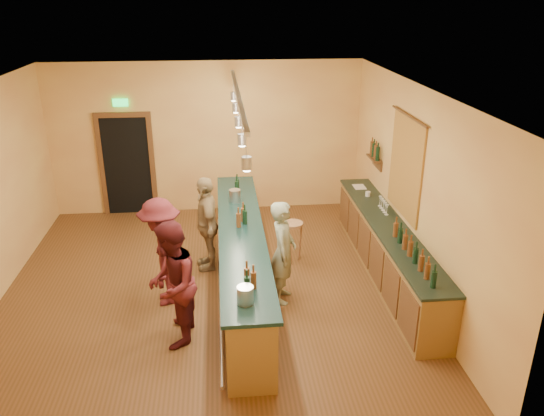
{
  "coord_description": "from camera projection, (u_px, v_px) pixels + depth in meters",
  "views": [
    {
      "loc": [
        0.26,
        -7.49,
        4.46
      ],
      "look_at": [
        1.04,
        0.2,
        1.31
      ],
      "focal_mm": 35.0,
      "sensor_mm": 36.0,
      "label": 1
    }
  ],
  "objects": [
    {
      "name": "tapestry",
      "position": [
        406.0,
        167.0,
        8.53
      ],
      "size": [
        0.03,
        1.4,
        1.6
      ],
      "primitive_type": "cube",
      "color": "#9C3C1F",
      "rests_on": "wall_right"
    },
    {
      "name": "wall_front",
      "position": [
        198.0,
        338.0,
        4.73
      ],
      "size": [
        6.5,
        0.02,
        3.2
      ],
      "primitive_type": "cube",
      "color": "#CE874D",
      "rests_on": "floor"
    },
    {
      "name": "customer_c",
      "position": [
        161.0,
        252.0,
        7.95
      ],
      "size": [
        0.75,
        1.16,
        1.69
      ],
      "primitive_type": "imported",
      "rotation": [
        0.0,
        0.0,
        -1.46
      ],
      "color": "#59191E",
      "rests_on": "floor"
    },
    {
      "name": "bartender",
      "position": [
        283.0,
        252.0,
        8.01
      ],
      "size": [
        0.51,
        0.67,
        1.63
      ],
      "primitive_type": "imported",
      "rotation": [
        0.0,
        0.0,
        1.36
      ],
      "color": "gray",
      "rests_on": "floor"
    },
    {
      "name": "doorway",
      "position": [
        127.0,
        163.0,
        11.17
      ],
      "size": [
        1.15,
        0.09,
        2.48
      ],
      "color": "black",
      "rests_on": "wall_back"
    },
    {
      "name": "back_counter",
      "position": [
        387.0,
        250.0,
        8.82
      ],
      "size": [
        0.6,
        4.55,
        1.27
      ],
      "color": "brown",
      "rests_on": "floor"
    },
    {
      "name": "wall_right",
      "position": [
        414.0,
        190.0,
        8.26
      ],
      "size": [
        0.02,
        7.0,
        3.2
      ],
      "primitive_type": "cube",
      "color": "#CE874D",
      "rests_on": "floor"
    },
    {
      "name": "bar_stool",
      "position": [
        293.0,
        230.0,
        9.27
      ],
      "size": [
        0.36,
        0.36,
        0.74
      ],
      "rotation": [
        0.0,
        0.0,
        0.42
      ],
      "color": "#9B6A46",
      "rests_on": "floor"
    },
    {
      "name": "bottle_shelf",
      "position": [
        375.0,
        152.0,
        9.98
      ],
      "size": [
        0.17,
        0.55,
        0.54
      ],
      "color": "#512618",
      "rests_on": "wall_right"
    },
    {
      "name": "floor",
      "position": [
        209.0,
        290.0,
        8.56
      ],
      "size": [
        7.0,
        7.0,
        0.0
      ],
      "primitive_type": "plane",
      "color": "#573618",
      "rests_on": "ground"
    },
    {
      "name": "pendant_track",
      "position": [
        238.0,
        105.0,
        7.48
      ],
      "size": [
        0.11,
        4.6,
        0.5
      ],
      "color": "silver",
      "rests_on": "ceiling"
    },
    {
      "name": "customer_a",
      "position": [
        172.0,
        284.0,
        7.0
      ],
      "size": [
        0.73,
        0.91,
        1.76
      ],
      "primitive_type": "imported",
      "rotation": [
        0.0,
        0.0,
        -1.65
      ],
      "color": "#59191E",
      "rests_on": "floor"
    },
    {
      "name": "customer_b",
      "position": [
        207.0,
        223.0,
        8.99
      ],
      "size": [
        0.53,
        1.01,
        1.65
      ],
      "primitive_type": "imported",
      "rotation": [
        0.0,
        0.0,
        -1.44
      ],
      "color": "#997A51",
      "rests_on": "floor"
    },
    {
      "name": "wall_back",
      "position": [
        207.0,
        138.0,
        11.18
      ],
      "size": [
        6.5,
        0.02,
        3.2
      ],
      "primitive_type": "cube",
      "color": "#CE874D",
      "rests_on": "floor"
    },
    {
      "name": "tasting_bar",
      "position": [
        242.0,
        255.0,
        8.38
      ],
      "size": [
        0.73,
        5.1,
        1.38
      ],
      "color": "brown",
      "rests_on": "floor"
    },
    {
      "name": "ceiling",
      "position": [
        199.0,
        90.0,
        7.35
      ],
      "size": [
        6.5,
        7.0,
        0.02
      ],
      "primitive_type": "cube",
      "color": "silver",
      "rests_on": "wall_back"
    }
  ]
}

